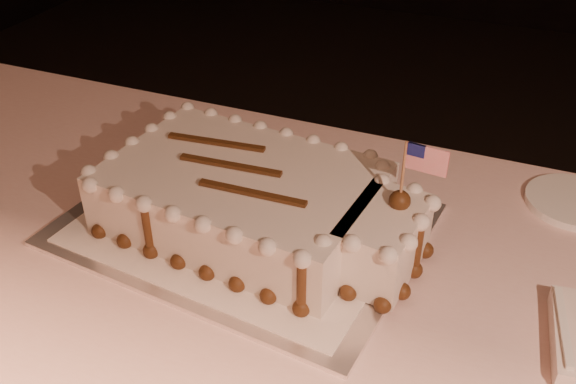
% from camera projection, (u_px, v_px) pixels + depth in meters
% --- Properties ---
extents(cake_board, '(0.61, 0.48, 0.01)m').
position_uv_depth(cake_board, '(244.00, 224.00, 1.07)').
color(cake_board, silver).
rests_on(cake_board, banquet_table).
extents(doily, '(0.54, 0.44, 0.00)m').
position_uv_depth(doily, '(244.00, 222.00, 1.07)').
color(doily, white).
rests_on(doily, cake_board).
extents(sheet_cake, '(0.55, 0.35, 0.21)m').
position_uv_depth(sheet_cake, '(258.00, 202.00, 1.03)').
color(sheet_cake, white).
rests_on(sheet_cake, doily).
extents(side_plate, '(0.16, 0.16, 0.01)m').
position_uv_depth(side_plate, '(574.00, 202.00, 1.12)').
color(side_plate, white).
rests_on(side_plate, banquet_table).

